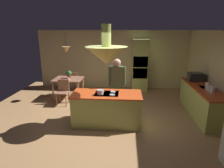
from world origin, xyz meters
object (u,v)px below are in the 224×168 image
object	(u,v)px
canister_sugar	(210,88)
microwave_on_counter	(196,77)
oven_tower	(140,66)
potted_plant_on_table	(69,74)
dining_table	(68,81)
canister_flour	(213,90)
canister_tea	(207,86)
chair_facing_island	(63,90)
kitchen_island	(107,109)
cooking_pot_on_cooktop	(100,92)
cup_on_table	(68,79)
chair_by_back_wall	(73,81)
person_at_island	(117,83)

from	to	relation	value
canister_sugar	microwave_on_counter	xyz separation A→B (m)	(0.00, 1.17, 0.05)
oven_tower	potted_plant_on_table	size ratio (longest dim) A/B	7.31
dining_table	potted_plant_on_table	size ratio (longest dim) A/B	3.59
canister_flour	canister_tea	size ratio (longest dim) A/B	0.92
chair_facing_island	canister_tea	size ratio (longest dim) A/B	4.04
kitchen_island	canister_tea	size ratio (longest dim) A/B	8.78
canister_tea	dining_table	bearing A→B (deg)	161.13
oven_tower	cooking_pot_on_cooktop	bearing A→B (deg)	-110.48
cup_on_table	chair_by_back_wall	bearing A→B (deg)	94.92
kitchen_island	dining_table	xyz separation A→B (m)	(-1.70, 2.10, 0.21)
chair_facing_island	canister_sugar	size ratio (longest dim) A/B	4.76
canister_sugar	kitchen_island	bearing A→B (deg)	-172.62
chair_facing_island	potted_plant_on_table	bearing A→B (deg)	87.55
cooking_pot_on_cooktop	kitchen_island	bearing A→B (deg)	39.09
oven_tower	cup_on_table	bearing A→B (deg)	-153.27
cup_on_table	canister_flour	distance (m)	4.77
chair_facing_island	chair_by_back_wall	size ratio (longest dim) A/B	1.00
chair_by_back_wall	canister_flour	size ratio (longest dim) A/B	4.42
chair_by_back_wall	dining_table	bearing A→B (deg)	90.00
cooking_pot_on_cooktop	potted_plant_on_table	bearing A→B (deg)	123.49
person_at_island	potted_plant_on_table	world-z (taller)	person_at_island
canister_flour	cooking_pot_on_cooktop	bearing A→B (deg)	-173.95
person_at_island	canister_flour	world-z (taller)	person_at_island
person_at_island	cup_on_table	world-z (taller)	person_at_island
canister_sugar	canister_tea	size ratio (longest dim) A/B	0.85
oven_tower	person_at_island	distance (m)	2.68
chair_facing_island	cooking_pot_on_cooktop	xyz separation A→B (m)	(1.54, -1.55, 0.48)
kitchen_island	canister_flour	xyz separation A→B (m)	(2.84, 0.19, 0.55)
canister_sugar	oven_tower	bearing A→B (deg)	121.18
chair_facing_island	canister_sugar	world-z (taller)	canister_sugar
cup_on_table	microwave_on_counter	distance (m)	4.48
canister_tea	cooking_pot_on_cooktop	bearing A→B (deg)	-167.27
chair_facing_island	potted_plant_on_table	distance (m)	0.84
oven_tower	kitchen_island	bearing A→B (deg)	-108.73
chair_by_back_wall	potted_plant_on_table	world-z (taller)	potted_plant_on_table
canister_flour	kitchen_island	bearing A→B (deg)	-176.21
potted_plant_on_table	cooking_pot_on_cooktop	size ratio (longest dim) A/B	1.67
canister_tea	chair_by_back_wall	bearing A→B (deg)	153.85
kitchen_island	canister_sugar	world-z (taller)	canister_sugar
person_at_island	microwave_on_counter	xyz separation A→B (m)	(2.60, 0.83, 0.04)
microwave_on_counter	cooking_pot_on_cooktop	distance (m)	3.43
chair_facing_island	cooking_pot_on_cooktop	distance (m)	2.24
potted_plant_on_table	microwave_on_counter	xyz separation A→B (m)	(4.51, -0.62, 0.11)
canister_flour	microwave_on_counter	size ratio (longest dim) A/B	0.43
canister_flour	dining_table	bearing A→B (deg)	157.16
kitchen_island	cup_on_table	world-z (taller)	kitchen_island
oven_tower	canister_sugar	xyz separation A→B (m)	(1.74, -2.88, -0.10)
dining_table	microwave_on_counter	world-z (taller)	microwave_on_counter
cup_on_table	canister_flour	world-z (taller)	canister_flour
kitchen_island	potted_plant_on_table	distance (m)	2.76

